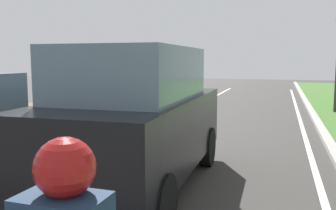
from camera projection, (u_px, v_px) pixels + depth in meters
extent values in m
plane|color=#383533|center=(184.00, 126.00, 11.62)|extent=(60.00, 60.00, 0.00)
cube|color=silver|center=(163.00, 124.00, 11.83)|extent=(0.12, 32.00, 0.01)
cube|color=silver|center=(304.00, 132.00, 10.55)|extent=(0.12, 32.00, 0.01)
cube|color=#9E9B93|center=(322.00, 131.00, 10.40)|extent=(0.24, 48.00, 0.12)
cube|color=black|center=(138.00, 131.00, 5.92)|extent=(1.97, 4.53, 1.10)
cube|color=slate|center=(134.00, 73.00, 5.66)|extent=(1.74, 2.73, 0.80)
cylinder|color=black|center=(125.00, 141.00, 7.69)|extent=(0.23, 0.76, 0.76)
cylinder|color=black|center=(207.00, 147.00, 7.20)|extent=(0.23, 0.76, 0.76)
cylinder|color=black|center=(34.00, 190.00, 4.78)|extent=(0.23, 0.76, 0.76)
cylinder|color=black|center=(160.00, 205.00, 4.29)|extent=(0.23, 0.76, 0.76)
cylinder|color=black|center=(50.00, 152.00, 7.05)|extent=(0.24, 0.65, 0.64)
sphere|color=maroon|center=(65.00, 168.00, 1.63)|extent=(0.28, 0.28, 0.28)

